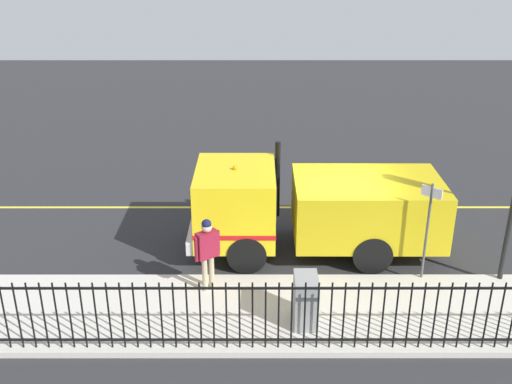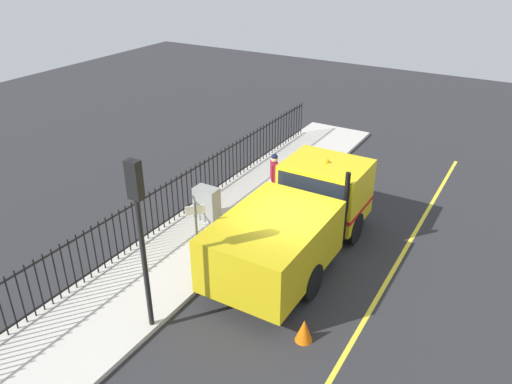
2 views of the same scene
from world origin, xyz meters
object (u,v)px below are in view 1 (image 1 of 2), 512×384
(worker_standing, at_px, (207,247))
(utility_cabinet, at_px, (306,300))
(traffic_cone, at_px, (407,213))
(street_sign, at_px, (428,220))
(work_truck, at_px, (303,205))

(worker_standing, height_order, utility_cabinet, worker_standing)
(traffic_cone, xyz_separation_m, street_sign, (3.21, -0.40, 1.33))
(work_truck, distance_m, traffic_cone, 3.67)
(work_truck, height_order, traffic_cone, work_truck)
(utility_cabinet, bearing_deg, worker_standing, -121.54)
(work_truck, relative_size, street_sign, 2.66)
(worker_standing, distance_m, street_sign, 5.03)
(work_truck, height_order, worker_standing, work_truck)
(work_truck, bearing_deg, utility_cabinet, 177.56)
(utility_cabinet, relative_size, street_sign, 0.45)
(utility_cabinet, height_order, street_sign, street_sign)
(worker_standing, height_order, street_sign, street_sign)
(utility_cabinet, bearing_deg, traffic_cone, 146.74)
(worker_standing, relative_size, traffic_cone, 3.04)
(work_truck, xyz_separation_m, worker_standing, (2.08, -2.26, -0.09))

